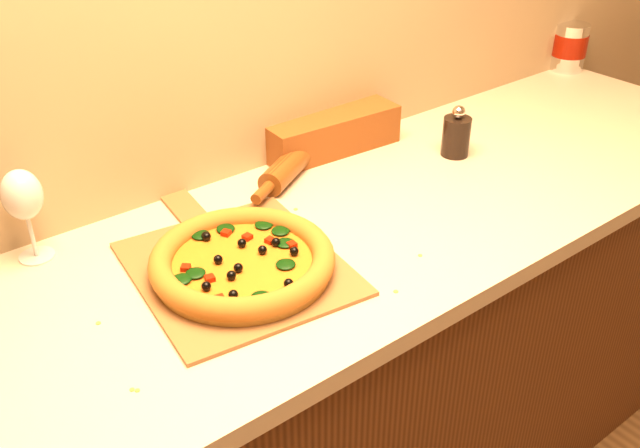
{
  "coord_description": "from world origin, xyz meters",
  "views": [
    {
      "loc": [
        -0.65,
        0.45,
        1.68
      ],
      "look_at": [
        0.08,
        1.38,
        0.96
      ],
      "focal_mm": 40.0,
      "sensor_mm": 36.0,
      "label": 1
    }
  ],
  "objects_px": {
    "coffee_canister": "(570,46)",
    "rolling_pin": "(296,159)",
    "pizza_peel": "(234,264)",
    "wine_glass": "(22,197)",
    "pizza": "(243,261)",
    "pepper_grinder": "(456,135)"
  },
  "relations": [
    {
      "from": "pizza_peel",
      "to": "rolling_pin",
      "type": "distance_m",
      "value": 0.42
    },
    {
      "from": "pepper_grinder",
      "to": "coffee_canister",
      "type": "xyz_separation_m",
      "value": [
        0.76,
        0.21,
        0.02
      ]
    },
    {
      "from": "pizza_peel",
      "to": "pizza",
      "type": "xyz_separation_m",
      "value": [
        -0.0,
        -0.04,
        0.03
      ]
    },
    {
      "from": "pizza",
      "to": "coffee_canister",
      "type": "height_order",
      "value": "coffee_canister"
    },
    {
      "from": "pizza_peel",
      "to": "wine_glass",
      "type": "xyz_separation_m",
      "value": [
        -0.29,
        0.26,
        0.13
      ]
    },
    {
      "from": "pizza_peel",
      "to": "pizza",
      "type": "height_order",
      "value": "pizza"
    },
    {
      "from": "pepper_grinder",
      "to": "coffee_canister",
      "type": "relative_size",
      "value": 0.87
    },
    {
      "from": "pizza",
      "to": "pepper_grinder",
      "type": "xyz_separation_m",
      "value": [
        0.7,
        0.11,
        0.02
      ]
    },
    {
      "from": "rolling_pin",
      "to": "coffee_canister",
      "type": "relative_size",
      "value": 2.61
    },
    {
      "from": "rolling_pin",
      "to": "wine_glass",
      "type": "xyz_separation_m",
      "value": [
        -0.62,
        0.01,
        0.1
      ]
    },
    {
      "from": "pizza_peel",
      "to": "wine_glass",
      "type": "relative_size",
      "value": 3.05
    },
    {
      "from": "pepper_grinder",
      "to": "wine_glass",
      "type": "relative_size",
      "value": 0.69
    },
    {
      "from": "rolling_pin",
      "to": "wine_glass",
      "type": "relative_size",
      "value": 2.06
    },
    {
      "from": "pizza_peel",
      "to": "rolling_pin",
      "type": "xyz_separation_m",
      "value": [
        0.33,
        0.25,
        0.03
      ]
    },
    {
      "from": "pepper_grinder",
      "to": "wine_glass",
      "type": "xyz_separation_m",
      "value": [
        -0.98,
        0.19,
        0.08
      ]
    },
    {
      "from": "pepper_grinder",
      "to": "coffee_canister",
      "type": "distance_m",
      "value": 0.79
    },
    {
      "from": "coffee_canister",
      "to": "wine_glass",
      "type": "height_order",
      "value": "wine_glass"
    },
    {
      "from": "rolling_pin",
      "to": "coffee_canister",
      "type": "xyz_separation_m",
      "value": [
        1.12,
        0.04,
        0.05
      ]
    },
    {
      "from": "coffee_canister",
      "to": "pepper_grinder",
      "type": "bearing_deg",
      "value": -164.33
    },
    {
      "from": "pizza",
      "to": "wine_glass",
      "type": "bearing_deg",
      "value": 133.51
    },
    {
      "from": "pizza",
      "to": "rolling_pin",
      "type": "bearing_deg",
      "value": 40.45
    },
    {
      "from": "coffee_canister",
      "to": "rolling_pin",
      "type": "bearing_deg",
      "value": -178.16
    }
  ]
}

